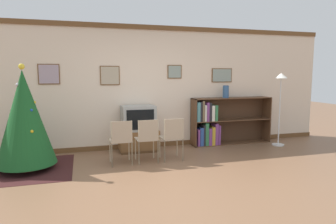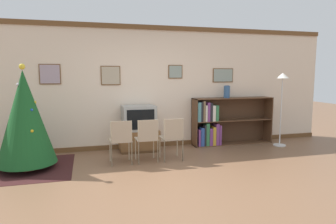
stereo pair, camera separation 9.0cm
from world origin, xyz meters
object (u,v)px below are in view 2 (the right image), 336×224
folding_chair_left (121,139)px  standing_lamp (282,90)px  vase (227,92)px  christmas_tree (25,118)px  folding_chair_center (147,138)px  television (139,118)px  bookshelf (218,123)px  folding_chair_right (172,136)px  tv_console (139,140)px

folding_chair_left → standing_lamp: size_ratio=0.49×
standing_lamp → vase: bearing=156.6°
christmas_tree → folding_chair_left: 1.67m
christmas_tree → folding_chair_center: (2.09, -0.17, -0.43)m
television → bookshelf: size_ratio=0.36×
bookshelf → folding_chair_right: bearing=-144.9°
television → folding_chair_right: size_ratio=0.85×
folding_chair_center → bookshelf: 2.12m
vase → standing_lamp: size_ratio=0.17×
television → folding_chair_center: 0.93m
tv_console → television: 0.49m
folding_chair_center → folding_chair_right: size_ratio=1.00×
television → folding_chair_left: television is taller
vase → bookshelf: bearing=178.9°
television → folding_chair_left: (-0.49, -0.89, -0.24)m
christmas_tree → television: size_ratio=2.60×
christmas_tree → vase: size_ratio=6.28×
folding_chair_right → vase: vase is taller
folding_chair_left → christmas_tree: bearing=174.0°
folding_chair_center → tv_console: bearing=90.0°
folding_chair_left → folding_chair_center: bearing=0.0°
television → vase: 2.15m
vase → folding_chair_right: bearing=-148.6°
folding_chair_right → standing_lamp: 2.88m
folding_chair_center → folding_chair_right: same height
christmas_tree → folding_chair_right: christmas_tree is taller
vase → standing_lamp: (1.13, -0.49, 0.04)m
vase → folding_chair_center: bearing=-154.9°
standing_lamp → folding_chair_right: bearing=-169.8°
christmas_tree → television: christmas_tree is taller
folding_chair_center → bookshelf: (1.88, 0.98, 0.04)m
folding_chair_right → standing_lamp: bearing=10.2°
folding_chair_center → folding_chair_right: bearing=0.0°
folding_chair_right → christmas_tree: bearing=176.3°
television → folding_chair_center: television is taller
bookshelf → standing_lamp: size_ratio=1.16×
christmas_tree → bookshelf: (3.96, 0.81, -0.39)m
television → folding_chair_right: (0.49, -0.89, -0.24)m
christmas_tree → standing_lamp: bearing=3.5°
folding_chair_right → bookshelf: bearing=35.1°
tv_console → vase: (2.08, 0.08, 1.01)m
tv_console → bookshelf: size_ratio=0.43×
television → standing_lamp: 3.28m
bookshelf → tv_console: bearing=-177.5°
christmas_tree → tv_console: bearing=19.3°
bookshelf → folding_chair_center: bearing=-152.5°
tv_console → folding_chair_right: bearing=-61.6°
tv_console → folding_chair_left: (-0.49, -0.90, 0.24)m
folding_chair_left → bookshelf: 2.56m
folding_chair_right → bookshelf: size_ratio=0.42×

